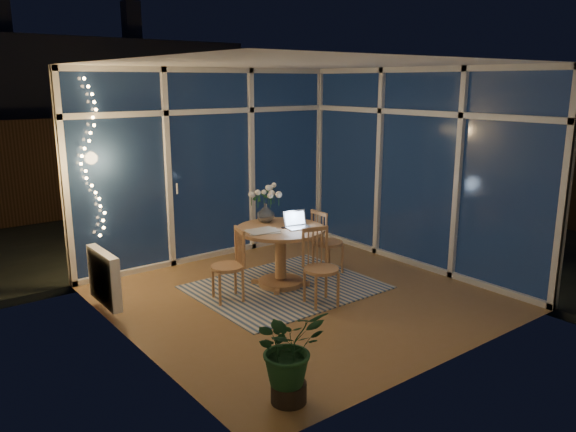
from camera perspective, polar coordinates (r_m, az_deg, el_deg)
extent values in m
plane|color=olive|center=(6.55, 1.23, -8.17)|extent=(4.00, 4.00, 0.00)
plane|color=silver|center=(6.09, 1.36, 15.23)|extent=(4.00, 4.00, 0.00)
cube|color=silver|center=(7.82, -7.98, 5.17)|extent=(4.00, 0.04, 2.60)
cube|color=silver|center=(4.83, 16.35, -0.43)|extent=(4.00, 0.04, 2.60)
cube|color=silver|center=(5.19, -16.16, 0.54)|extent=(0.04, 4.00, 2.60)
cube|color=silver|center=(7.58, 13.18, 4.69)|extent=(0.04, 4.00, 2.60)
cube|color=silver|center=(7.79, -7.83, 5.14)|extent=(4.00, 0.10, 2.60)
cube|color=silver|center=(7.55, 12.99, 4.66)|extent=(0.10, 4.00, 2.60)
cube|color=white|center=(6.27, -18.19, -5.96)|extent=(0.10, 0.70, 0.58)
cube|color=black|center=(10.93, -13.31, 0.05)|extent=(12.00, 6.00, 0.10)
cube|color=#332412|center=(11.03, -17.03, 5.01)|extent=(11.00, 0.08, 1.80)
cube|color=#30323A|center=(13.86, -20.76, 11.77)|extent=(7.00, 3.00, 2.20)
sphere|color=black|center=(8.90, -16.79, 0.15)|extent=(0.90, 0.90, 0.90)
cube|color=beige|center=(6.81, -0.25, -7.24)|extent=(2.11, 1.69, 0.01)
cylinder|color=#B0794F|center=(6.76, -0.77, -4.17)|extent=(1.07, 1.07, 0.73)
cube|color=#B0794F|center=(6.32, -6.18, -4.97)|extent=(0.47, 0.47, 0.85)
cube|color=#B0794F|center=(7.21, 4.09, -2.56)|extent=(0.41, 0.41, 0.85)
cube|color=#B0794F|center=(6.17, 3.41, -5.25)|extent=(0.48, 0.48, 0.87)
imported|color=silver|center=(6.91, -2.30, 0.23)|extent=(0.20, 0.20, 0.21)
imported|color=silver|center=(6.93, 0.81, -0.46)|extent=(0.15, 0.15, 0.04)
cube|color=beige|center=(6.51, -2.54, -1.51)|extent=(0.41, 0.35, 0.01)
cube|color=black|center=(6.65, -0.15, -1.18)|extent=(0.12, 0.09, 0.01)
imported|color=#174020|center=(4.40, 0.07, -14.11)|extent=(0.58, 0.52, 0.76)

